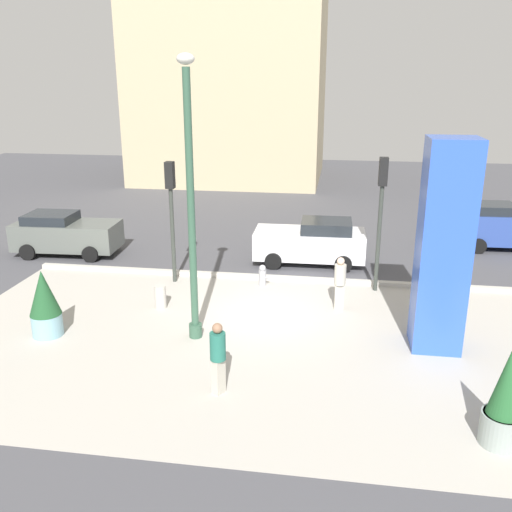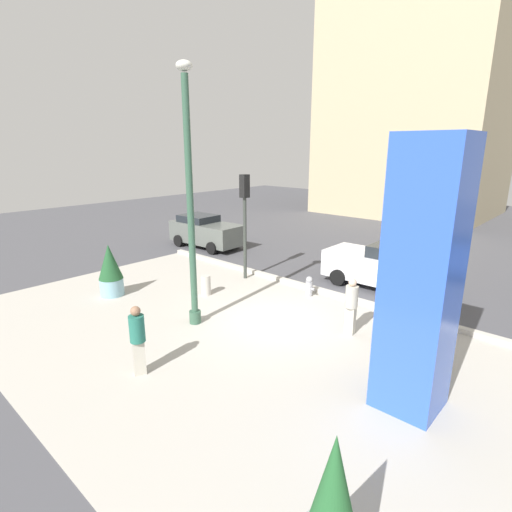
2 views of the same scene
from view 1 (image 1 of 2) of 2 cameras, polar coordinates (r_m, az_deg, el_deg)
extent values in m
plane|color=#47474C|center=(20.67, 2.56, -1.67)|extent=(60.00, 60.00, 0.00)
cube|color=#ADA89E|center=(15.19, 0.03, -9.19)|extent=(18.00, 10.00, 0.02)
cube|color=#B7B2A8|center=(19.82, 2.28, -2.29)|extent=(18.00, 0.24, 0.16)
cylinder|color=#335642|center=(15.65, -6.25, -7.63)|extent=(0.36, 0.36, 0.40)
cylinder|color=#335642|center=(14.52, -6.70, 4.52)|extent=(0.20, 0.20, 7.17)
ellipsoid|color=silver|center=(14.14, -7.28, 19.53)|extent=(0.44, 0.44, 0.28)
cube|color=blue|center=(14.92, 18.75, 0.82)|extent=(1.25, 1.25, 5.56)
cylinder|color=#7AA8B7|center=(16.67, -20.70, -6.62)|extent=(0.84, 0.84, 0.65)
cylinder|color=#382819|center=(16.55, -20.82, -5.66)|extent=(0.78, 0.78, 0.04)
cone|color=#1E4C28|center=(16.31, -21.07, -3.54)|extent=(0.86, 0.86, 1.28)
cylinder|color=gray|center=(12.36, 23.91, -15.96)|extent=(0.81, 0.81, 0.68)
cylinder|color=#382819|center=(12.20, 24.10, -14.70)|extent=(0.74, 0.74, 0.04)
cone|color=#235B2D|center=(11.83, 24.57, -11.63)|extent=(0.66, 0.66, 1.45)
cylinder|color=#99999E|center=(19.26, 0.67, -2.26)|extent=(0.26, 0.26, 0.55)
sphere|color=#99999E|center=(19.14, 0.67, -1.27)|extent=(0.24, 0.24, 0.24)
cylinder|color=#99999E|center=(19.23, 1.17, -2.21)|extent=(0.12, 0.10, 0.10)
cylinder|color=#B2ADA3|center=(17.62, -9.82, -4.17)|extent=(0.36, 0.36, 0.75)
cylinder|color=#333833|center=(19.40, -8.57, 2.04)|extent=(0.14, 0.14, 3.36)
cube|color=black|center=(18.94, -8.87, 8.24)|extent=(0.28, 0.32, 0.90)
sphere|color=red|center=(19.06, -8.76, 9.13)|extent=(0.18, 0.18, 0.18)
cylinder|color=#333833|center=(18.76, 12.51, 1.67)|extent=(0.14, 0.14, 3.62)
cube|color=black|center=(18.28, 12.99, 8.48)|extent=(0.28, 0.32, 0.90)
sphere|color=yellow|center=(18.40, 13.02, 9.39)|extent=(0.18, 0.18, 0.18)
cube|color=#565B56|center=(23.81, -18.87, 2.05)|extent=(4.25, 1.99, 1.06)
cube|color=#1E2328|center=(23.90, -20.41, 3.72)|extent=(1.95, 1.67, 0.37)
cylinder|color=black|center=(24.23, -15.12, 1.48)|extent=(0.65, 0.25, 0.64)
cylinder|color=black|center=(22.64, -16.70, 0.19)|extent=(0.65, 0.25, 0.64)
cylinder|color=black|center=(25.27, -20.60, 1.60)|extent=(0.65, 0.25, 0.64)
cylinder|color=black|center=(23.74, -22.47, 0.38)|extent=(0.65, 0.25, 0.64)
cube|color=silver|center=(21.51, 5.52, 1.26)|extent=(4.26, 1.89, 1.03)
cube|color=#1E2328|center=(21.30, 7.28, 3.08)|extent=(1.93, 1.63, 0.43)
cylinder|color=black|center=(20.87, 1.79, -0.53)|extent=(0.64, 0.23, 0.64)
cylinder|color=black|center=(22.58, 2.26, 0.91)|extent=(0.64, 0.23, 0.64)
cylinder|color=black|center=(20.79, 8.98, -0.82)|extent=(0.64, 0.23, 0.64)
cylinder|color=black|center=(22.51, 8.90, 0.64)|extent=(0.64, 0.23, 0.64)
cube|color=#2D4793|center=(25.53, 24.27, 2.69)|extent=(4.06, 1.91, 1.27)
cube|color=#1E2328|center=(25.17, 23.21, 4.55)|extent=(1.86, 1.61, 0.37)
cylinder|color=black|center=(26.14, 20.98, 2.08)|extent=(0.65, 0.25, 0.64)
cylinder|color=black|center=(24.51, 21.93, 0.97)|extent=(0.65, 0.25, 0.64)
cube|color=#B2AD9E|center=(12.93, -3.89, -12.25)|extent=(0.31, 0.34, 0.87)
cylinder|color=#236656|center=(12.56, -3.97, -9.26)|extent=(0.49, 0.49, 0.65)
sphere|color=#8C664C|center=(12.37, -4.01, -7.43)|extent=(0.23, 0.23, 0.23)
cube|color=#B2AD9E|center=(17.41, 8.56, -4.20)|extent=(0.30, 0.23, 0.85)
cylinder|color=#B2AD9E|center=(17.15, 8.67, -1.89)|extent=(0.39, 0.39, 0.64)
sphere|color=beige|center=(17.01, 8.74, -0.52)|extent=(0.23, 0.23, 0.23)
cube|color=tan|center=(40.45, -2.47, 21.73)|extent=(12.47, 10.94, 19.24)
camera|label=2|loc=(8.48, 46.45, 1.24)|focal=27.83mm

